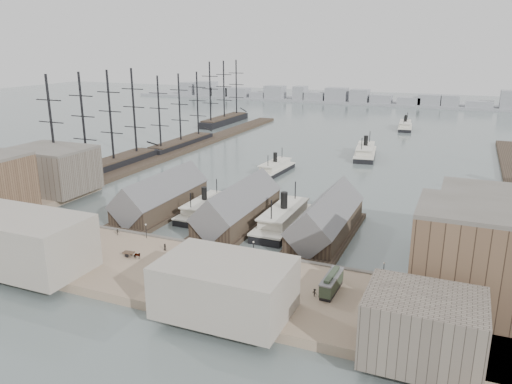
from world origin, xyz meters
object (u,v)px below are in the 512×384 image
at_px(tram, 331,284).
at_px(horse_cart_right, 270,298).
at_px(horse_cart_left, 56,232).
at_px(horse_cart_center, 135,255).
at_px(ferry_docked_west, 205,208).

xyz_separation_m(tram, horse_cart_right, (-9.87, -8.66, -1.00)).
xyz_separation_m(tram, horse_cart_left, (-74.18, 2.26, -0.94)).
relative_size(tram, horse_cart_right, 2.06).
height_order(horse_cart_left, horse_cart_center, horse_cart_left).
height_order(tram, horse_cart_right, tram).
bearing_deg(horse_cart_left, ferry_docked_west, -26.52).
relative_size(horse_cart_left, horse_cart_right, 1.01).
bearing_deg(ferry_docked_west, horse_cart_center, -86.00).
bearing_deg(horse_cart_center, horse_cart_right, -105.92).
xyz_separation_m(horse_cart_center, horse_cart_right, (36.67, -6.91, -0.01)).
bearing_deg(horse_cart_center, tram, -93.10).
distance_m(tram, horse_cart_center, 46.58).
height_order(ferry_docked_west, horse_cart_center, ferry_docked_west).
bearing_deg(horse_cart_left, horse_cart_center, -89.38).
xyz_separation_m(ferry_docked_west, horse_cart_right, (39.40, -45.96, 0.66)).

